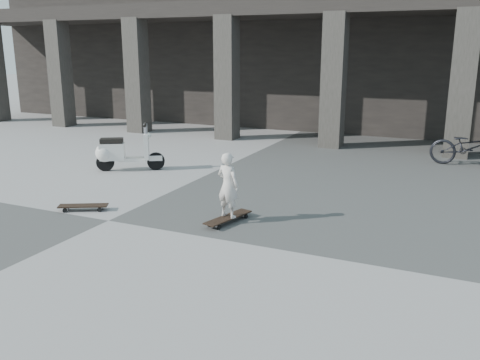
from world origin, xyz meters
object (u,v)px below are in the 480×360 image
at_px(skateboard_spare, 83,206).
at_px(scooter, 118,152).
at_px(bicycle, 470,147).
at_px(longboard, 228,218).
at_px(child, 228,185).

height_order(skateboard_spare, scooter, scooter).
bearing_deg(bicycle, skateboard_spare, 142.26).
distance_m(longboard, bicycle, 7.51).
height_order(longboard, scooter, scooter).
relative_size(skateboard_spare, bicycle, 0.47).
height_order(longboard, bicycle, bicycle).
height_order(longboard, skateboard_spare, skateboard_spare).
height_order(child, scooter, child).
distance_m(skateboard_spare, bicycle, 9.59).
bearing_deg(child, scooter, -18.11).
height_order(child, bicycle, child).
relative_size(skateboard_spare, child, 0.79).
bearing_deg(skateboard_spare, longboard, -17.58).
relative_size(skateboard_spare, scooter, 0.60).
bearing_deg(child, bicycle, -108.20).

